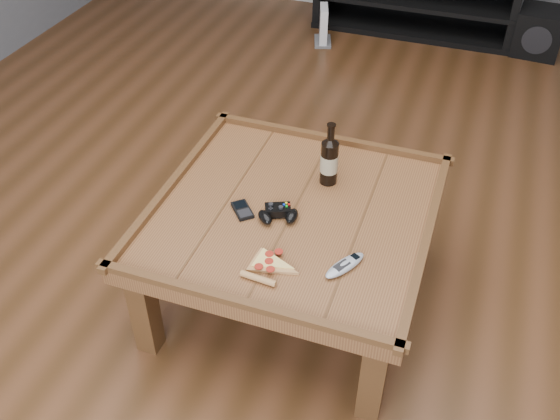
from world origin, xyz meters
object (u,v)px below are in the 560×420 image
(coffee_table, at_px, (293,223))
(subwoofer, at_px, (539,32))
(beer_bottle, at_px, (329,159))
(pizza_slice, at_px, (267,265))
(remote_control, at_px, (345,265))
(game_console, at_px, (323,27))
(smartphone, at_px, (242,210))
(game_controller, at_px, (278,214))

(coffee_table, distance_m, subwoofer, 2.79)
(beer_bottle, xyz_separation_m, subwoofer, (0.78, 2.44, -0.41))
(pizza_slice, height_order, remote_control, remote_control)
(remote_control, bearing_deg, game_console, 137.27)
(remote_control, bearing_deg, smartphone, -170.38)
(coffee_table, distance_m, remote_control, 0.34)
(game_controller, height_order, subwoofer, game_controller)
(subwoofer, bearing_deg, remote_control, -97.19)
(smartphone, xyz_separation_m, game_console, (-0.38, 2.38, -0.34))
(smartphone, bearing_deg, pizza_slice, -93.21)
(subwoofer, xyz_separation_m, game_console, (-1.40, -0.33, -0.03))
(smartphone, height_order, game_console, smartphone)
(beer_bottle, relative_size, smartphone, 2.24)
(remote_control, bearing_deg, subwoofer, 107.87)
(coffee_table, xyz_separation_m, pizza_slice, (0.01, -0.30, 0.07))
(game_console, bearing_deg, game_controller, -95.44)
(remote_control, relative_size, subwoofer, 0.54)
(smartphone, xyz_separation_m, subwoofer, (1.03, 2.71, -0.31))
(coffee_table, distance_m, pizza_slice, 0.31)
(beer_bottle, bearing_deg, pizza_slice, -96.68)
(smartphone, distance_m, subwoofer, 2.92)
(smartphone, distance_m, game_console, 2.43)
(beer_bottle, xyz_separation_m, game_console, (-0.62, 2.10, -0.44))
(coffee_table, xyz_separation_m, game_console, (-0.55, 2.31, -0.27))
(pizza_slice, bearing_deg, coffee_table, 96.90)
(coffee_table, bearing_deg, beer_bottle, 71.30)
(beer_bottle, relative_size, game_console, 1.01)
(remote_control, xyz_separation_m, game_console, (-0.80, 2.54, -0.35))
(pizza_slice, relative_size, game_console, 0.90)
(beer_bottle, height_order, pizza_slice, beer_bottle)
(pizza_slice, xyz_separation_m, remote_control, (0.24, 0.08, 0.00))
(smartphone, xyz_separation_m, remote_control, (0.43, -0.16, 0.01))
(coffee_table, xyz_separation_m, smartphone, (-0.17, -0.07, 0.07))
(beer_bottle, distance_m, pizza_slice, 0.52)
(beer_bottle, height_order, remote_control, beer_bottle)
(game_controller, bearing_deg, game_console, 78.80)
(coffee_table, bearing_deg, smartphone, -159.24)
(game_console, bearing_deg, coffee_table, -94.26)
(coffee_table, xyz_separation_m, subwoofer, (0.85, 2.65, -0.24))
(game_controller, distance_m, smartphone, 0.14)
(pizza_slice, xyz_separation_m, smartphone, (-0.18, 0.24, -0.00))
(coffee_table, xyz_separation_m, remote_control, (0.25, -0.22, 0.07))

